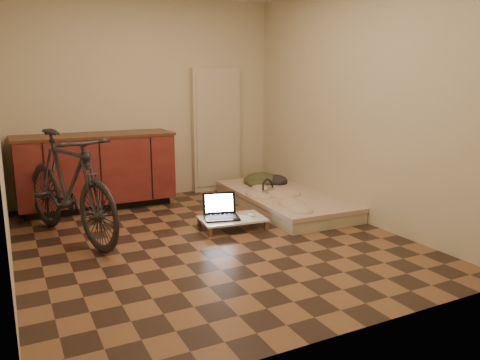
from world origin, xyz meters
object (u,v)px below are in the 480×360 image
laptop (221,213)px  lap_desk (232,219)px  bicycle (68,181)px  futon (283,200)px

laptop → lap_desk: bearing=-22.2°
lap_desk → laptop: (-0.10, 0.07, 0.06)m
bicycle → laptop: bearing=-31.3°
bicycle → futon: size_ratio=0.88×
bicycle → laptop: 1.56m
lap_desk → laptop: laptop is taller
bicycle → futon: 2.55m
bicycle → lap_desk: bearing=-33.1°
futon → laptop: 1.12m
futon → laptop: size_ratio=4.89×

